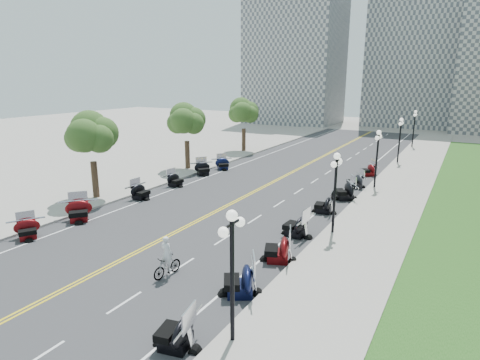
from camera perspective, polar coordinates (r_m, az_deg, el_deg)
The scene contains 51 objects.
ground at distance 25.93m, azimuth -8.40°, elevation -6.97°, with size 160.00×160.00×0.00m, color gray.
road at distance 33.90m, azimuth 2.05°, elevation -1.67°, with size 16.00×90.00×0.01m, color #333335.
centerline_yellow_a at distance 33.95m, azimuth 1.87°, elevation -1.63°, with size 0.12×90.00×0.00m, color yellow.
centerline_yellow_b at distance 33.85m, azimuth 2.23°, elevation -1.68°, with size 0.12×90.00×0.00m, color yellow.
edge_line_north at distance 31.57m, azimuth 12.40°, elevation -3.22°, with size 0.12×90.00×0.00m, color white.
edge_line_south at distance 37.20m, azimuth -6.70°, elevation -0.29°, with size 0.12×90.00×0.00m, color white.
lane_dash_3 at distance 16.64m, azimuth -26.66°, elevation -21.57°, with size 0.12×2.00×0.00m, color white.
lane_dash_4 at distance 18.65m, azimuth -16.08°, elevation -16.37°, with size 0.12×2.00×0.00m, color white.
lane_dash_5 at distance 21.23m, azimuth -8.22°, elevation -11.95°, with size 0.12×2.00×0.00m, color white.
lane_dash_6 at distance 24.20m, azimuth -2.35°, elevation -8.39°, with size 0.12×2.00×0.00m, color white.
lane_dash_7 at distance 27.43m, azimuth 2.11°, elevation -5.58°, with size 0.12×2.00×0.00m, color white.
lane_dash_8 at distance 30.84m, azimuth 5.58°, elevation -3.36°, with size 0.12×2.00×0.00m, color white.
lane_dash_9 at distance 34.38m, azimuth 8.34°, elevation -1.57°, with size 0.12×2.00×0.00m, color white.
lane_dash_10 at distance 38.01m, azimuth 10.57°, elevation -0.12°, with size 0.12×2.00×0.00m, color white.
lane_dash_11 at distance 41.71m, azimuth 12.41°, elevation 1.07°, with size 0.12×2.00×0.00m, color white.
lane_dash_12 at distance 45.46m, azimuth 13.95°, elevation 2.07°, with size 0.12×2.00×0.00m, color white.
lane_dash_13 at distance 49.25m, azimuth 15.25°, elevation 2.92°, with size 0.12×2.00×0.00m, color white.
lane_dash_14 at distance 53.07m, azimuth 16.37°, elevation 3.64°, with size 0.12×2.00×0.00m, color white.
lane_dash_15 at distance 56.91m, azimuth 17.34°, elevation 4.27°, with size 0.12×2.00×0.00m, color white.
lane_dash_16 at distance 60.78m, azimuth 18.19°, elevation 4.81°, with size 0.12×2.00×0.00m, color white.
lane_dash_17 at distance 64.66m, azimuth 18.93°, elevation 5.29°, with size 0.12×2.00×0.00m, color white.
lane_dash_18 at distance 68.55m, azimuth 19.60°, elevation 5.71°, with size 0.12×2.00×0.00m, color white.
lane_dash_19 at distance 72.46m, azimuth 20.19°, elevation 6.09°, with size 0.12×2.00×0.00m, color white.
sidewalk_north at distance 30.67m, azimuth 19.73°, elevation -4.14°, with size 5.00×90.00×0.15m, color #9E9991.
sidewalk_south at distance 39.70m, azimuth -11.48°, elevation 0.55°, with size 5.00×90.00×0.15m, color #9E9991.
distant_block_a at distance 87.45m, azimuth 7.85°, elevation 16.64°, with size 18.00×14.00×26.00m, color gray.
distant_block_b at distance 87.74m, azimuth 23.53°, elevation 16.93°, with size 16.00×12.00×30.00m, color gray.
street_lamp_1 at distance 14.37m, azimuth -1.12°, elevation -13.76°, with size 0.50×1.20×4.90m, color black, non-canonical shape.
street_lamp_2 at distance 24.72m, azimuth 13.32°, elevation -1.92°, with size 0.50×1.20×4.90m, color black, non-canonical shape.
street_lamp_3 at distance 36.10m, azimuth 18.86°, elevation 2.79°, with size 0.50×1.20×4.90m, color black, non-canonical shape.
street_lamp_4 at distance 47.79m, azimuth 21.73°, elevation 5.22°, with size 0.50×1.20×4.90m, color black, non-canonical shape.
street_lamp_5 at distance 59.60m, azimuth 23.48°, elevation 6.68°, with size 0.50×1.20×4.90m, color black, non-canonical shape.
tree_2 at distance 32.98m, azimuth -20.39°, elevation 5.43°, with size 4.80×4.80×9.20m, color #235619, non-canonical shape.
tree_3 at distance 41.62m, azimuth -7.63°, elevation 7.88°, with size 4.80×4.80×9.20m, color #235619, non-canonical shape.
tree_4 at distance 51.62m, azimuth 0.55°, elevation 9.25°, with size 4.80×4.80×9.20m, color #235619, non-canonical shape.
motorcycle_n_3 at distance 15.33m, azimuth -9.19°, elevation -20.35°, with size 1.97×1.97×1.38m, color black, non-canonical shape.
motorcycle_n_4 at distance 18.19m, azimuth -0.06°, elevation -13.88°, with size 2.18×2.18×1.53m, color black, non-canonical shape.
motorcycle_n_5 at distance 21.31m, azimuth 5.42°, elevation -9.56°, with size 2.14×2.14×1.50m, color #590A0C, non-canonical shape.
motorcycle_n_6 at distance 24.64m, azimuth 8.01°, elevation -6.26°, with size 2.14×2.14×1.50m, color black, non-canonical shape.
motorcycle_n_7 at distance 29.12m, azimuth 11.83°, elevation -3.34°, with size 1.90×1.90×1.33m, color black, non-canonical shape.
motorcycle_n_8 at distance 32.59m, azimuth 14.67°, elevation -1.39°, with size 2.22×2.22×1.56m, color black, non-canonical shape.
motorcycle_n_9 at distance 36.29m, azimuth 16.09°, elevation -0.06°, with size 1.92×1.92×1.35m, color black, non-canonical shape.
motorcycle_n_10 at distance 41.23m, azimuth 17.78°, elevation 1.46°, with size 1.83×1.83×1.28m, color #590A0C, non-canonical shape.
motorcycle_s_4 at distance 27.20m, azimuth -28.03°, elevation -6.11°, with size 1.82×1.82×1.28m, color #590A0C, non-canonical shape.
motorcycle_s_5 at distance 28.99m, azimuth -22.00°, elevation -3.98°, with size 2.18×2.18×1.53m, color #590A0C, non-canonical shape.
motorcycle_s_6 at distance 32.63m, azimuth -13.97°, elevation -1.54°, with size 1.89×1.89×1.32m, color black, non-canonical shape.
motorcycle_s_7 at distance 35.84m, azimuth -9.19°, elevation 0.08°, with size 1.81×1.81×1.26m, color black, non-canonical shape.
motorcycle_s_8 at distance 39.71m, azimuth -5.30°, elevation 1.70°, with size 1.99×1.99×1.40m, color black, non-canonical shape.
motorcycle_s_9 at distance 41.96m, azimuth -2.46°, elevation 2.39°, with size 1.88×1.88×1.32m, color black, non-canonical shape.
bicycle at distance 20.12m, azimuth -10.31°, elevation -11.96°, with size 0.49×1.74×1.05m, color #A51414.
cyclist_rider at distance 19.55m, azimuth -10.49°, elevation -8.33°, with size 0.63×0.41×1.72m, color white.
Camera 1 is at (15.13, -18.85, 9.38)m, focal length 30.00 mm.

